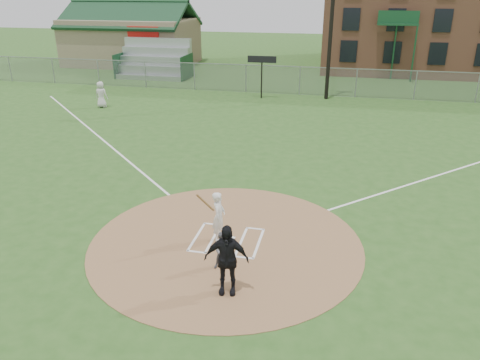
% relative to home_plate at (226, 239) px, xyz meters
% --- Properties ---
extents(ground, '(140.00, 140.00, 0.00)m').
position_rel_home_plate_xyz_m(ground, '(0.03, -0.15, -0.04)').
color(ground, '#29511C').
rests_on(ground, ground).
extents(dirt_circle, '(8.40, 8.40, 0.02)m').
position_rel_home_plate_xyz_m(dirt_circle, '(0.03, -0.15, -0.03)').
color(dirt_circle, '#996F48').
rests_on(dirt_circle, ground).
extents(home_plate, '(0.52, 0.52, 0.03)m').
position_rel_home_plate_xyz_m(home_plate, '(0.00, 0.00, 0.00)').
color(home_plate, white).
rests_on(home_plate, dirt_circle).
extents(foul_line_first, '(17.04, 17.04, 0.01)m').
position_rel_home_plate_xyz_m(foul_line_first, '(9.03, 8.85, -0.03)').
color(foul_line_first, white).
rests_on(foul_line_first, ground).
extents(foul_line_third, '(17.04, 17.04, 0.01)m').
position_rel_home_plate_xyz_m(foul_line_third, '(-8.97, 8.85, -0.03)').
color(foul_line_third, white).
rests_on(foul_line_third, ground).
extents(catcher, '(0.65, 0.58, 1.11)m').
position_rel_home_plate_xyz_m(catcher, '(0.31, -1.53, 0.54)').
color(catcher, slate).
rests_on(catcher, dirt_circle).
extents(umpire, '(1.18, 0.62, 1.93)m').
position_rel_home_plate_xyz_m(umpire, '(0.67, -2.59, 0.95)').
color(umpire, black).
rests_on(umpire, dirt_circle).
extents(ondeck_player, '(0.84, 0.56, 1.68)m').
position_rel_home_plate_xyz_m(ondeck_player, '(-12.19, 15.13, 0.81)').
color(ondeck_player, silver).
rests_on(ondeck_player, ground).
extents(batters_boxes, '(2.08, 1.88, 0.01)m').
position_rel_home_plate_xyz_m(batters_boxes, '(0.03, 0.00, -0.01)').
color(batters_boxes, white).
rests_on(batters_boxes, dirt_circle).
extents(batter_at_plate, '(0.74, 0.93, 1.78)m').
position_rel_home_plate_xyz_m(batter_at_plate, '(-0.22, -0.02, 0.79)').
color(batter_at_plate, silver).
rests_on(batter_at_plate, dirt_circle).
extents(outfield_fence, '(56.08, 0.08, 2.03)m').
position_rel_home_plate_xyz_m(outfield_fence, '(0.03, 21.85, 0.98)').
color(outfield_fence, slate).
rests_on(outfield_fence, ground).
extents(bleachers, '(6.08, 3.20, 3.20)m').
position_rel_home_plate_xyz_m(bleachers, '(-12.97, 26.05, 1.55)').
color(bleachers, '#B7BABF').
rests_on(bleachers, ground).
extents(clubhouse, '(12.20, 8.71, 6.23)m').
position_rel_home_plate_xyz_m(clubhouse, '(-17.96, 32.85, 2.35)').
color(clubhouse, gray).
rests_on(clubhouse, ground).
extents(scoreboard_sign, '(2.00, 0.10, 2.93)m').
position_rel_home_plate_xyz_m(scoreboard_sign, '(-2.47, 20.05, 2.35)').
color(scoreboard_sign, black).
rests_on(scoreboard_sign, ground).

